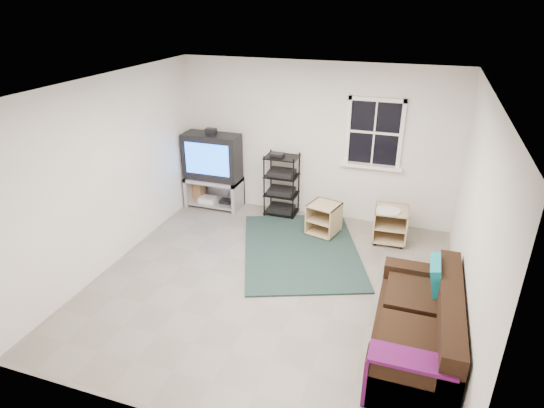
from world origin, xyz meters
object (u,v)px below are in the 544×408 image
(av_rack, at_px, (282,189))
(side_table_right, at_px, (390,222))
(sofa, at_px, (419,329))
(tv_unit, at_px, (213,165))
(side_table_left, at_px, (325,218))

(av_rack, distance_m, side_table_right, 1.92)
(av_rack, relative_size, sofa, 0.59)
(tv_unit, height_order, side_table_right, tv_unit)
(av_rack, bearing_deg, side_table_right, -10.78)
(side_table_left, bearing_deg, side_table_right, 5.71)
(sofa, bearing_deg, av_rack, 130.79)
(tv_unit, height_order, side_table_left, tv_unit)
(side_table_left, bearing_deg, av_rack, 152.26)
(sofa, bearing_deg, side_table_left, 123.34)
(tv_unit, bearing_deg, side_table_right, -5.64)
(side_table_left, relative_size, side_table_right, 0.94)
(side_table_right, distance_m, sofa, 2.47)
(tv_unit, relative_size, side_table_left, 2.66)
(tv_unit, height_order, sofa, tv_unit)
(side_table_left, bearing_deg, sofa, -56.66)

